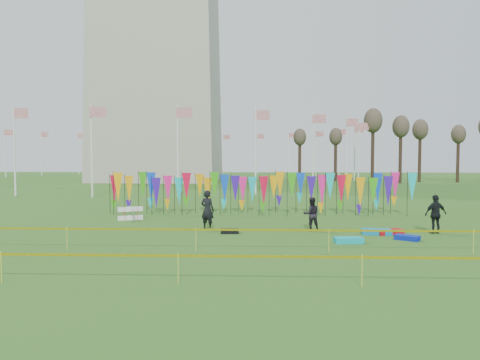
{
  "coord_description": "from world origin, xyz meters",
  "views": [
    {
      "loc": [
        0.28,
        -19.48,
        3.61
      ],
      "look_at": [
        -0.73,
        6.0,
        2.26
      ],
      "focal_mm": 35.0,
      "sensor_mm": 36.0,
      "label": 1
    }
  ],
  "objects_px": {
    "person_right": "(436,214)",
    "box_kite": "(130,213)",
    "kite_bag_blue": "(407,238)",
    "kite_bag_black": "(230,231)",
    "kite_bag_teal": "(377,232)",
    "person_left": "(207,210)",
    "person_mid": "(311,214)",
    "kite_bag_turquoise": "(349,240)",
    "kite_bag_red": "(389,232)"
  },
  "relations": [
    {
      "from": "box_kite",
      "to": "kite_bag_blue",
      "type": "relative_size",
      "value": 0.8
    },
    {
      "from": "box_kite",
      "to": "kite_bag_black",
      "type": "distance_m",
      "value": 7.03
    },
    {
      "from": "kite_bag_teal",
      "to": "kite_bag_black",
      "type": "bearing_deg",
      "value": 179.17
    },
    {
      "from": "kite_bag_black",
      "to": "person_right",
      "type": "bearing_deg",
      "value": 1.82
    },
    {
      "from": "kite_bag_red",
      "to": "kite_bag_teal",
      "type": "bearing_deg",
      "value": -174.54
    },
    {
      "from": "kite_bag_turquoise",
      "to": "kite_bag_teal",
      "type": "bearing_deg",
      "value": 51.8
    },
    {
      "from": "kite_bag_black",
      "to": "kite_bag_teal",
      "type": "height_order",
      "value": "kite_bag_teal"
    },
    {
      "from": "person_left",
      "to": "kite_bag_blue",
      "type": "distance_m",
      "value": 9.15
    },
    {
      "from": "kite_bag_black",
      "to": "kite_bag_teal",
      "type": "distance_m",
      "value": 6.71
    },
    {
      "from": "person_mid",
      "to": "kite_bag_black",
      "type": "height_order",
      "value": "person_mid"
    },
    {
      "from": "kite_bag_turquoise",
      "to": "kite_bag_black",
      "type": "distance_m",
      "value": 5.5
    },
    {
      "from": "kite_bag_blue",
      "to": "kite_bag_red",
      "type": "height_order",
      "value": "kite_bag_red"
    },
    {
      "from": "box_kite",
      "to": "person_right",
      "type": "bearing_deg",
      "value": -13.68
    },
    {
      "from": "box_kite",
      "to": "person_mid",
      "type": "distance_m",
      "value": 10.14
    },
    {
      "from": "box_kite",
      "to": "person_mid",
      "type": "xyz_separation_m",
      "value": [
        9.6,
        -3.23,
        0.42
      ]
    },
    {
      "from": "kite_bag_turquoise",
      "to": "box_kite",
      "type": "bearing_deg",
      "value": 150.01
    },
    {
      "from": "person_left",
      "to": "kite_bag_black",
      "type": "distance_m",
      "value": 1.7
    },
    {
      "from": "kite_bag_blue",
      "to": "person_mid",
      "type": "bearing_deg",
      "value": 149.57
    },
    {
      "from": "person_right",
      "to": "kite_bag_turquoise",
      "type": "distance_m",
      "value": 5.18
    },
    {
      "from": "kite_bag_turquoise",
      "to": "person_left",
      "type": "bearing_deg",
      "value": 153.07
    },
    {
      "from": "person_left",
      "to": "person_right",
      "type": "distance_m",
      "value": 10.65
    },
    {
      "from": "person_mid",
      "to": "kite_bag_blue",
      "type": "xyz_separation_m",
      "value": [
        3.81,
        -2.24,
        -0.7
      ]
    },
    {
      "from": "kite_bag_turquoise",
      "to": "kite_bag_teal",
      "type": "distance_m",
      "value": 2.7
    },
    {
      "from": "box_kite",
      "to": "kite_bag_blue",
      "type": "height_order",
      "value": "box_kite"
    },
    {
      "from": "kite_bag_turquoise",
      "to": "person_mid",
      "type": "bearing_deg",
      "value": 111.66
    },
    {
      "from": "box_kite",
      "to": "kite_bag_red",
      "type": "relative_size",
      "value": 0.62
    },
    {
      "from": "kite_bag_black",
      "to": "kite_bag_teal",
      "type": "relative_size",
      "value": 0.64
    },
    {
      "from": "person_mid",
      "to": "kite_bag_blue",
      "type": "bearing_deg",
      "value": 142.7
    },
    {
      "from": "person_left",
      "to": "person_mid",
      "type": "relative_size",
      "value": 1.2
    },
    {
      "from": "kite_bag_blue",
      "to": "kite_bag_teal",
      "type": "distance_m",
      "value": 1.66
    },
    {
      "from": "box_kite",
      "to": "kite_bag_turquoise",
      "type": "relative_size",
      "value": 0.68
    },
    {
      "from": "person_right",
      "to": "person_mid",
      "type": "bearing_deg",
      "value": -17.35
    },
    {
      "from": "kite_bag_teal",
      "to": "kite_bag_blue",
      "type": "bearing_deg",
      "value": -54.87
    },
    {
      "from": "box_kite",
      "to": "kite_bag_blue",
      "type": "bearing_deg",
      "value": -22.16
    },
    {
      "from": "person_right",
      "to": "kite_bag_black",
      "type": "bearing_deg",
      "value": -10.6
    },
    {
      "from": "kite_bag_turquoise",
      "to": "kite_bag_red",
      "type": "xyz_separation_m",
      "value": [
        2.25,
        2.18,
        0.0
      ]
    },
    {
      "from": "person_mid",
      "to": "kite_bag_black",
      "type": "distance_m",
      "value": 3.99
    },
    {
      "from": "kite_bag_blue",
      "to": "kite_bag_black",
      "type": "bearing_deg",
      "value": 169.27
    },
    {
      "from": "person_mid",
      "to": "kite_bag_blue",
      "type": "distance_m",
      "value": 4.48
    },
    {
      "from": "box_kite",
      "to": "person_left",
      "type": "bearing_deg",
      "value": -33.8
    },
    {
      "from": "person_mid",
      "to": "kite_bag_turquoise",
      "type": "height_order",
      "value": "person_mid"
    },
    {
      "from": "kite_bag_red",
      "to": "box_kite",
      "type": "bearing_deg",
      "value": 162.73
    },
    {
      "from": "person_right",
      "to": "box_kite",
      "type": "bearing_deg",
      "value": -26.11
    },
    {
      "from": "person_right",
      "to": "kite_bag_black",
      "type": "height_order",
      "value": "person_right"
    },
    {
      "from": "kite_bag_blue",
      "to": "kite_bag_black",
      "type": "xyz_separation_m",
      "value": [
        -7.66,
        1.45,
        -0.01
      ]
    },
    {
      "from": "person_mid",
      "to": "person_right",
      "type": "xyz_separation_m",
      "value": [
        5.65,
        -0.49,
        0.09
      ]
    },
    {
      "from": "person_right",
      "to": "kite_bag_black",
      "type": "relative_size",
      "value": 2.15
    },
    {
      "from": "person_left",
      "to": "person_mid",
      "type": "distance_m",
      "value": 4.99
    },
    {
      "from": "person_mid",
      "to": "person_right",
      "type": "distance_m",
      "value": 5.67
    },
    {
      "from": "box_kite",
      "to": "kite_bag_teal",
      "type": "height_order",
      "value": "box_kite"
    }
  ]
}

